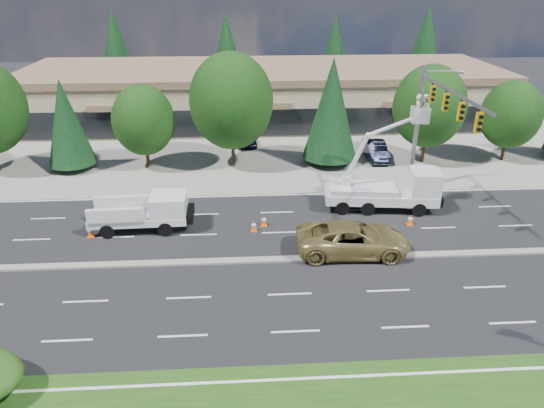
{
  "coord_description": "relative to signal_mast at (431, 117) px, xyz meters",
  "views": [
    {
      "loc": [
        -2.07,
        -23.0,
        14.44
      ],
      "look_at": [
        -0.55,
        2.29,
        2.4
      ],
      "focal_mm": 32.0,
      "sensor_mm": 36.0,
      "label": 1
    }
  ],
  "objects": [
    {
      "name": "tree_front_f",
      "position": [
        2.97,
        7.96,
        -1.3
      ],
      "size": [
        5.85,
        5.85,
        8.12
      ],
      "color": "#332114",
      "rests_on": "ground"
    },
    {
      "name": "traffic_cone_d",
      "position": [
        -1.68,
        -3.3,
        -5.72
      ],
      "size": [
        0.4,
        0.4,
        0.7
      ],
      "color": "#FF5B08",
      "rests_on": "ground"
    },
    {
      "name": "traffic_cone_a",
      "position": [
        -21.54,
        -3.68,
        -5.72
      ],
      "size": [
        0.4,
        0.4,
        0.7
      ],
      "color": "#FF5B08",
      "rests_on": "ground"
    },
    {
      "name": "tree_front_c",
      "position": [
        -20.03,
        7.96,
        -2.07
      ],
      "size": [
        4.91,
        4.91,
        6.81
      ],
      "color": "#332114",
      "rests_on": "ground"
    },
    {
      "name": "road_median",
      "position": [
        -10.03,
        -7.04,
        -6.0
      ],
      "size": [
        120.0,
        0.55,
        0.12
      ],
      "primitive_type": "cube",
      "color": "gray",
      "rests_on": "ground"
    },
    {
      "name": "concrete_apron",
      "position": [
        -10.03,
        12.96,
        -6.05
      ],
      "size": [
        140.0,
        22.0,
        0.01
      ],
      "primitive_type": "cube",
      "color": "gray",
      "rests_on": "ground"
    },
    {
      "name": "tree_back_d",
      "position": [
        11.97,
        34.96,
        -0.19
      ],
      "size": [
        5.55,
        5.55,
        10.93
      ],
      "color": "#332114",
      "rests_on": "ground"
    },
    {
      "name": "traffic_cone_b",
      "position": [
        -11.64,
        -3.51,
        -5.72
      ],
      "size": [
        0.4,
        0.4,
        0.7
      ],
      "color": "#FF5B08",
      "rests_on": "ground"
    },
    {
      "name": "bucket_truck",
      "position": [
        -2.39,
        -0.92,
        -4.38
      ],
      "size": [
        7.62,
        3.09,
        7.81
      ],
      "rotation": [
        0.0,
        0.0,
        -0.11
      ],
      "color": "silver",
      "rests_on": "ground"
    },
    {
      "name": "strip_mall",
      "position": [
        -10.03,
        22.93,
        -3.23
      ],
      "size": [
        50.4,
        15.4,
        5.5
      ],
      "color": "tan",
      "rests_on": "ground"
    },
    {
      "name": "tree_front_d",
      "position": [
        -13.03,
        7.96,
        -0.66
      ],
      "size": [
        6.65,
        6.65,
        9.22
      ],
      "color": "#332114",
      "rests_on": "ground"
    },
    {
      "name": "tree_back_b",
      "position": [
        -14.03,
        34.96,
        -0.66
      ],
      "size": [
        5.1,
        5.1,
        10.06
      ],
      "color": "#332114",
      "rests_on": "ground"
    },
    {
      "name": "ground",
      "position": [
        -10.03,
        -7.04,
        -6.06
      ],
      "size": [
        140.0,
        140.0,
        0.0
      ],
      "primitive_type": "plane",
      "color": "black",
      "rests_on": "ground"
    },
    {
      "name": "minivan",
      "position": [
        -6.07,
        -6.44,
        -5.16
      ],
      "size": [
        6.53,
        3.19,
        1.79
      ],
      "primitive_type": "imported",
      "rotation": [
        0.0,
        0.0,
        1.54
      ],
      "color": "tan",
      "rests_on": "ground"
    },
    {
      "name": "parked_car_east",
      "position": [
        -0.82,
        8.96,
        -5.31
      ],
      "size": [
        1.72,
        4.6,
        1.5
      ],
      "primitive_type": "imported",
      "rotation": [
        0.0,
        0.0,
        -0.03
      ],
      "color": "black",
      "rests_on": "ground"
    },
    {
      "name": "traffic_cone_c",
      "position": [
        -10.98,
        -2.86,
        -5.72
      ],
      "size": [
        0.4,
        0.4,
        0.7
      ],
      "color": "#FF5B08",
      "rests_on": "ground"
    },
    {
      "name": "tree_front_e",
      "position": [
        -5.03,
        7.96,
        -1.36
      ],
      "size": [
        4.44,
        4.44,
        8.75
      ],
      "color": "#332114",
      "rests_on": "ground"
    },
    {
      "name": "parked_car_west",
      "position": [
        -12.03,
        13.46,
        -5.32
      ],
      "size": [
        2.37,
        4.55,
        1.48
      ],
      "primitive_type": "imported",
      "rotation": [
        0.0,
        0.0,
        0.15
      ],
      "color": "black",
      "rests_on": "ground"
    },
    {
      "name": "signal_mast",
      "position": [
        0.0,
        0.0,
        0.0
      ],
      "size": [
        2.76,
        10.16,
        9.0
      ],
      "color": "gray",
      "rests_on": "ground"
    },
    {
      "name": "tree_back_c",
      "position": [
        -0.03,
        34.96,
        -0.87
      ],
      "size": [
        4.9,
        4.9,
        9.67
      ],
      "color": "#332114",
      "rests_on": "ground"
    },
    {
      "name": "utility_pickup",
      "position": [
        -18.28,
        -2.83,
        -5.12
      ],
      "size": [
        5.97,
        2.48,
        2.27
      ],
      "rotation": [
        0.0,
        0.0,
        0.03
      ],
      "color": "silver",
      "rests_on": "ground"
    },
    {
      "name": "tree_back_a",
      "position": [
        -28.03,
        34.96,
        -0.37
      ],
      "size": [
        5.37,
        5.37,
        10.59
      ],
      "color": "#332114",
      "rests_on": "ground"
    },
    {
      "name": "tree_front_b",
      "position": [
        -26.03,
        7.96,
        -2.12
      ],
      "size": [
        3.72,
        3.72,
        7.34
      ],
      "color": "#332114",
      "rests_on": "ground"
    },
    {
      "name": "tree_front_g",
      "position": [
        9.97,
        7.96,
        -2.1
      ],
      "size": [
        4.87,
        4.87,
        6.76
      ],
      "color": "#332114",
      "rests_on": "ground"
    }
  ]
}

